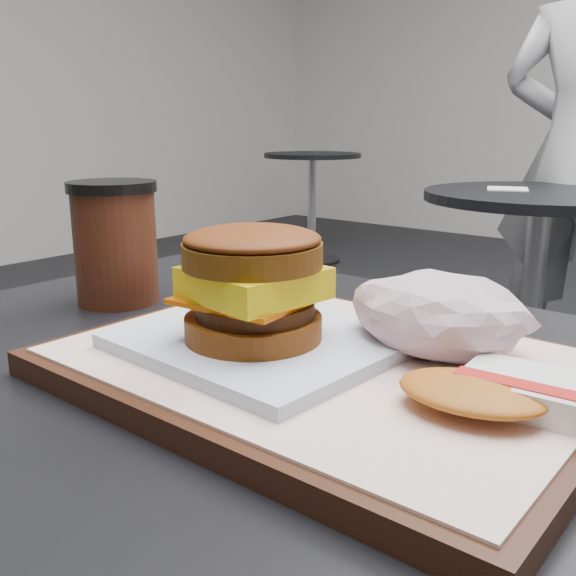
{
  "coord_description": "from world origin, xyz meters",
  "views": [
    {
      "loc": [
        0.29,
        -0.34,
        0.95
      ],
      "look_at": [
        0.0,
        0.01,
        0.83
      ],
      "focal_mm": 40.0,
      "sensor_mm": 36.0,
      "label": 1
    }
  ],
  "objects_px": {
    "crumpled_wrapper": "(439,314)",
    "serving_tray": "(326,368)",
    "hash_brown": "(510,393)",
    "neighbor_table": "(536,256)",
    "breakfast_sandwich": "(256,298)",
    "coffee_cup": "(115,240)"
  },
  "relations": [
    {
      "from": "crumpled_wrapper",
      "to": "serving_tray",
      "type": "bearing_deg",
      "value": -135.42
    },
    {
      "from": "hash_brown",
      "to": "neighbor_table",
      "type": "height_order",
      "value": "hash_brown"
    },
    {
      "from": "breakfast_sandwich",
      "to": "crumpled_wrapper",
      "type": "xyz_separation_m",
      "value": [
        0.1,
        0.08,
        -0.01
      ]
    },
    {
      "from": "serving_tray",
      "to": "neighbor_table",
      "type": "distance_m",
      "value": 1.7
    },
    {
      "from": "crumpled_wrapper",
      "to": "neighbor_table",
      "type": "relative_size",
      "value": 0.18
    },
    {
      "from": "hash_brown",
      "to": "crumpled_wrapper",
      "type": "height_order",
      "value": "crumpled_wrapper"
    },
    {
      "from": "coffee_cup",
      "to": "crumpled_wrapper",
      "type": "bearing_deg",
      "value": 3.55
    },
    {
      "from": "crumpled_wrapper",
      "to": "breakfast_sandwich",
      "type": "bearing_deg",
      "value": -142.29
    },
    {
      "from": "serving_tray",
      "to": "neighbor_table",
      "type": "relative_size",
      "value": 0.51
    },
    {
      "from": "coffee_cup",
      "to": "neighbor_table",
      "type": "height_order",
      "value": "coffee_cup"
    },
    {
      "from": "neighbor_table",
      "to": "serving_tray",
      "type": "bearing_deg",
      "value": -76.78
    },
    {
      "from": "breakfast_sandwich",
      "to": "crumpled_wrapper",
      "type": "relative_size",
      "value": 1.51
    },
    {
      "from": "neighbor_table",
      "to": "breakfast_sandwich",
      "type": "bearing_deg",
      "value": -78.48
    },
    {
      "from": "hash_brown",
      "to": "crumpled_wrapper",
      "type": "xyz_separation_m",
      "value": [
        -0.08,
        0.06,
        0.02
      ]
    },
    {
      "from": "breakfast_sandwich",
      "to": "coffee_cup",
      "type": "distance_m",
      "value": 0.26
    },
    {
      "from": "coffee_cup",
      "to": "serving_tray",
      "type": "bearing_deg",
      "value": -6.93
    },
    {
      "from": "hash_brown",
      "to": "neighbor_table",
      "type": "relative_size",
      "value": 0.16
    },
    {
      "from": "hash_brown",
      "to": "coffee_cup",
      "type": "height_order",
      "value": "coffee_cup"
    },
    {
      "from": "breakfast_sandwich",
      "to": "coffee_cup",
      "type": "height_order",
      "value": "coffee_cup"
    },
    {
      "from": "neighbor_table",
      "to": "hash_brown",
      "type": "bearing_deg",
      "value": -72.42
    },
    {
      "from": "hash_brown",
      "to": "coffee_cup",
      "type": "relative_size",
      "value": 0.98
    },
    {
      "from": "crumpled_wrapper",
      "to": "neighbor_table",
      "type": "xyz_separation_m",
      "value": [
        -0.44,
        1.58,
        -0.27
      ]
    }
  ]
}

